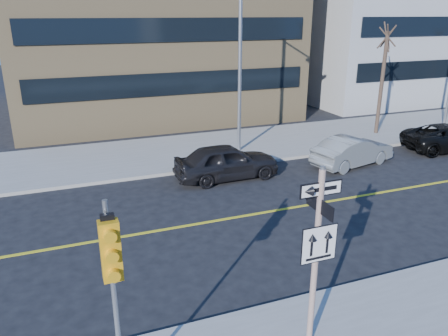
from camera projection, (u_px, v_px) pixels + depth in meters
name	position (u px, v px, depth m)	size (l,w,h in m)	color
ground	(260.00, 284.00, 11.80)	(120.00, 120.00, 0.00)	black
far_sidewalk	(431.00, 124.00, 28.37)	(66.00, 6.00, 0.15)	gray
sign_pole	(317.00, 250.00, 8.76)	(0.92, 0.92, 4.06)	beige
traffic_signal	(112.00, 267.00, 7.09)	(0.32, 0.45, 4.00)	gray
parked_car_a	(227.00, 162.00, 19.07)	(4.58, 1.84, 1.56)	black
parked_car_b	(353.00, 151.00, 20.76)	(4.29, 1.50, 1.41)	gray
streetlight_a	(242.00, 60.00, 21.00)	(0.55, 2.25, 8.00)	gray
street_tree_west	(387.00, 39.00, 24.24)	(1.80, 1.80, 6.35)	#35291F
building_grey_mid	(392.00, 5.00, 38.44)	(20.00, 16.00, 15.00)	#A6A8AB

